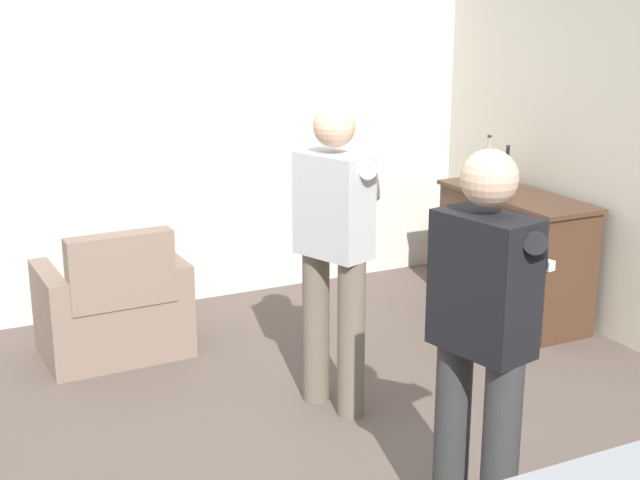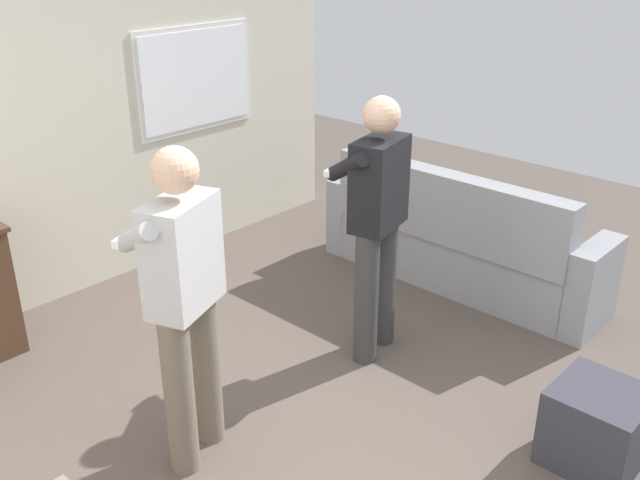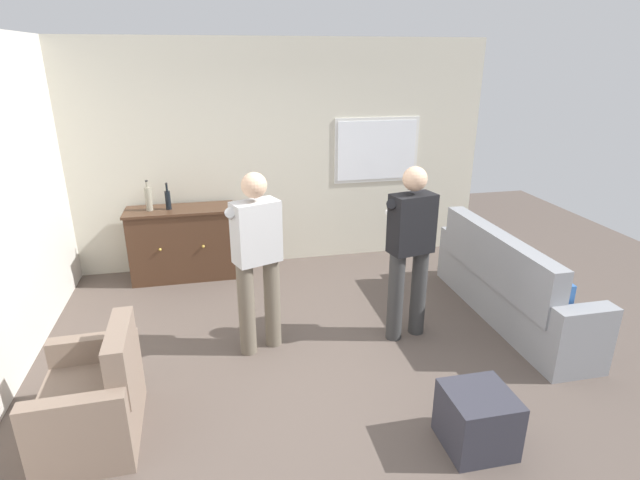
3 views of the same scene
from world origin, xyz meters
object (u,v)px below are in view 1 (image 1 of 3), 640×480
at_px(person_standing_right, 483,336).
at_px(sideboard_cabinet, 513,254).
at_px(armchair, 114,311).
at_px(person_standing_left, 335,245).
at_px(bottle_liquor_amber, 488,165).
at_px(bottle_wine_green, 507,173).

bearing_deg(person_standing_right, sideboard_cabinet, 139.18).
bearing_deg(armchair, person_standing_left, 36.13).
xyz_separation_m(bottle_liquor_amber, person_standing_left, (1.08, -1.79, -0.09)).
xyz_separation_m(sideboard_cabinet, person_standing_left, (0.75, -1.80, 0.49)).
bearing_deg(person_standing_left, person_standing_right, -2.65).
xyz_separation_m(armchair, sideboard_cabinet, (0.51, 2.71, 0.15)).
distance_m(sideboard_cabinet, person_standing_left, 2.01).
bearing_deg(armchair, sideboard_cabinet, 79.39).
bearing_deg(sideboard_cabinet, bottle_liquor_amber, -179.05).
xyz_separation_m(bottle_liquor_amber, person_standing_right, (2.49, -1.86, -0.09)).
relative_size(bottle_liquor_amber, person_standing_left, 0.21).
height_order(bottle_liquor_amber, person_standing_right, person_standing_right).
height_order(armchair, bottle_wine_green, bottle_wine_green).
distance_m(bottle_liquor_amber, person_standing_left, 2.09).
bearing_deg(sideboard_cabinet, person_standing_right, -40.82).
height_order(sideboard_cabinet, person_standing_right, person_standing_right).
distance_m(armchair, person_standing_left, 1.69).
relative_size(bottle_liquor_amber, person_standing_right, 0.21).
distance_m(sideboard_cabinet, bottle_wine_green, 0.57).
bearing_deg(bottle_wine_green, person_standing_left, -64.17).
xyz_separation_m(bottle_wine_green, bottle_liquor_amber, (-0.21, -0.00, 0.02)).
relative_size(bottle_wine_green, person_standing_right, 0.19).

